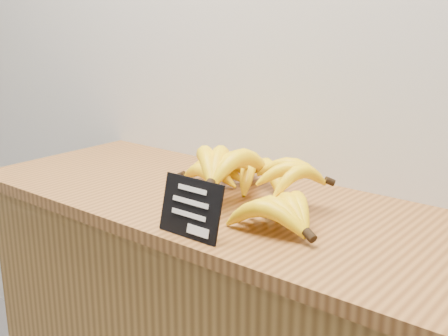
% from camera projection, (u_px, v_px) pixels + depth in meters
% --- Properties ---
extents(counter_top, '(1.40, 0.54, 0.03)m').
position_uv_depth(counter_top, '(237.00, 207.00, 1.31)').
color(counter_top, '#935F2D').
rests_on(counter_top, counter).
extents(chalkboard_sign, '(0.15, 0.03, 0.11)m').
position_uv_depth(chalkboard_sign, '(190.00, 208.00, 1.09)').
color(chalkboard_sign, black).
rests_on(chalkboard_sign, counter_top).
extents(banana_pile, '(0.50, 0.43, 0.13)m').
position_uv_depth(banana_pile, '(246.00, 179.00, 1.29)').
color(banana_pile, yellow).
rests_on(banana_pile, counter_top).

